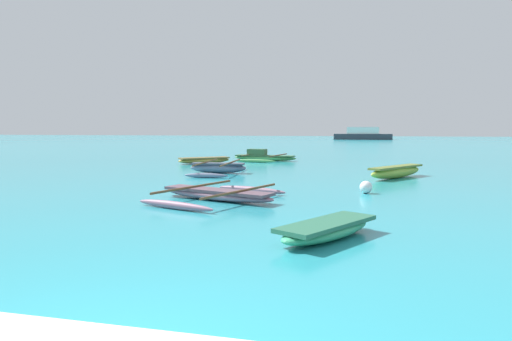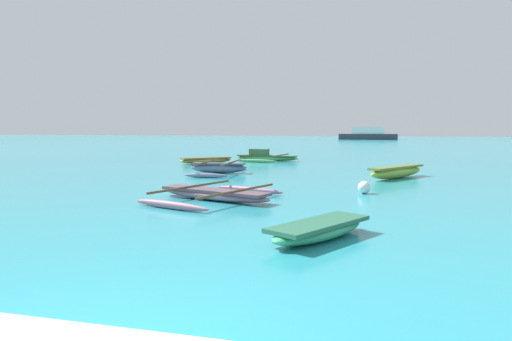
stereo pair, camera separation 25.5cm
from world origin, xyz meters
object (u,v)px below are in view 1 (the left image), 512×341
at_px(moored_boat_3, 327,229).
at_px(distant_ferry, 363,134).
at_px(moored_boat_2, 396,171).
at_px(mooring_buoy_0, 366,187).
at_px(moored_boat_5, 217,194).
at_px(moored_boat_0, 264,157).
at_px(moored_boat_4, 218,168).
at_px(moored_boat_1, 204,160).

height_order(moored_boat_3, distant_ferry, distant_ferry).
distance_m(moored_boat_2, mooring_buoy_0, 5.03).
distance_m(moored_boat_2, moored_boat_5, 8.98).
distance_m(moored_boat_2, moored_boat_3, 11.27).
bearing_deg(distant_ferry, moored_boat_0, -95.46).
xyz_separation_m(moored_boat_5, mooring_buoy_0, (4.09, 2.38, 0.03)).
bearing_deg(mooring_buoy_0, moored_boat_3, -96.18).
height_order(moored_boat_2, moored_boat_4, moored_boat_4).
bearing_deg(moored_boat_5, moored_boat_2, 73.34).
height_order(moored_boat_5, mooring_buoy_0, mooring_buoy_0).
bearing_deg(moored_boat_4, distant_ferry, 80.35).
bearing_deg(moored_boat_3, mooring_buoy_0, 22.78).
bearing_deg(moored_boat_2, moored_boat_5, 176.73).
relative_size(moored_boat_2, distant_ferry, 0.33).
bearing_deg(moored_boat_1, distant_ferry, 40.57).
height_order(moored_boat_0, moored_boat_4, moored_boat_0).
distance_m(moored_boat_3, moored_boat_4, 12.73).
xyz_separation_m(moored_boat_1, moored_boat_5, (5.05, -12.68, -0.04)).
bearing_deg(distant_ferry, moored_boat_4, -94.96).
bearing_deg(mooring_buoy_0, moored_boat_2, 76.32).
bearing_deg(mooring_buoy_0, moored_boat_1, 131.59).
distance_m(moored_boat_0, moored_boat_4, 8.35).
height_order(moored_boat_1, moored_boat_2, moored_boat_2).
height_order(moored_boat_0, mooring_buoy_0, moored_boat_0).
height_order(moored_boat_2, distant_ferry, distant_ferry).
xyz_separation_m(moored_boat_2, moored_boat_5, (-5.28, -7.27, -0.10)).
distance_m(moored_boat_3, distant_ferry, 77.29).
height_order(moored_boat_5, distant_ferry, distant_ferry).
xyz_separation_m(moored_boat_0, moored_boat_2, (7.52, -8.54, 0.03)).
relative_size(moored_boat_1, moored_boat_4, 0.65).
distance_m(moored_boat_5, distant_ferry, 73.52).
xyz_separation_m(moored_boat_2, mooring_buoy_0, (-1.19, -4.89, -0.08)).
bearing_deg(moored_boat_4, moored_boat_2, -6.08).
relative_size(mooring_buoy_0, distant_ferry, 0.04).
bearing_deg(moored_boat_0, moored_boat_5, -74.40).
relative_size(moored_boat_4, mooring_buoy_0, 11.40).
height_order(moored_boat_2, moored_boat_5, moored_boat_2).
height_order(moored_boat_1, moored_boat_4, moored_boat_4).
height_order(moored_boat_4, mooring_buoy_0, moored_boat_4).
bearing_deg(moored_boat_1, moored_boat_0, 6.39).
bearing_deg(moored_boat_5, moored_boat_4, 127.60).
bearing_deg(moored_boat_2, moored_boat_0, 74.07).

